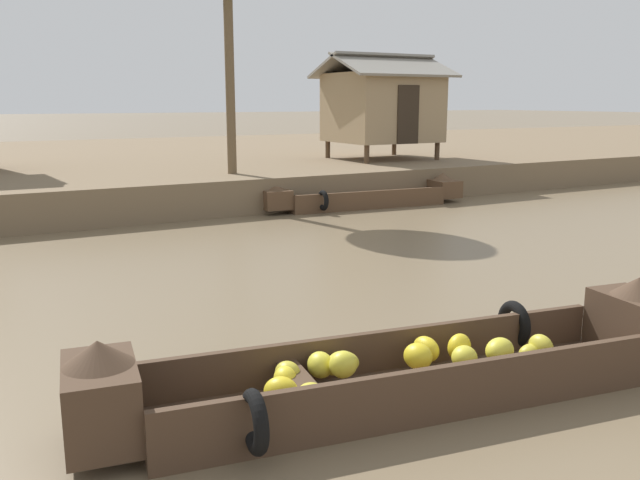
% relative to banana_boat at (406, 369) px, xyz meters
% --- Properties ---
extents(ground_plane, '(300.00, 300.00, 0.00)m').
position_rel_banana_boat_xyz_m(ground_plane, '(-0.60, 4.68, -0.32)').
color(ground_plane, '#726047').
extents(riverbank_strip, '(160.00, 20.00, 0.89)m').
position_rel_banana_boat_xyz_m(riverbank_strip, '(-0.60, 20.35, 0.13)').
color(riverbank_strip, '#756047').
rests_on(riverbank_strip, ground).
extents(banana_boat, '(6.12, 1.81, 0.95)m').
position_rel_banana_boat_xyz_m(banana_boat, '(0.00, 0.00, 0.00)').
color(banana_boat, '#473323').
rests_on(banana_boat, ground).
extents(fishing_skiff_distant, '(5.83, 1.61, 0.80)m').
position_rel_banana_boat_xyz_m(fishing_skiff_distant, '(6.07, 10.27, -0.05)').
color(fishing_skiff_distant, brown).
rests_on(fishing_skiff_distant, ground).
extents(stilt_house_mid_right, '(3.84, 3.32, 3.40)m').
position_rel_banana_boat_xyz_m(stilt_house_mid_right, '(9.09, 13.84, 2.32)').
color(stilt_house_mid_right, '#4C3826').
rests_on(stilt_house_mid_right, riverbank_strip).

